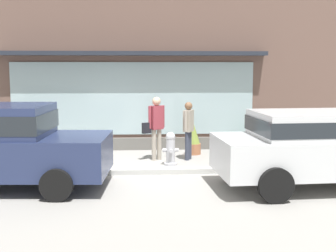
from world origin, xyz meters
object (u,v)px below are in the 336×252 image
object	(u,v)px
potted_plant_window_left	(250,133)
pedestrian_passerby	(188,126)
potted_plant_trailing_edge	(287,141)
fire_hydrant	(171,149)
pedestrian_with_handbag	(156,123)
potted_plant_doorstep	(193,139)
parked_car_silver	(322,144)

from	to	relation	value
potted_plant_window_left	pedestrian_passerby	bearing A→B (deg)	-153.50
pedestrian_passerby	potted_plant_trailing_edge	bearing A→B (deg)	132.67
fire_hydrant	potted_plant_trailing_edge	size ratio (longest dim) A/B	1.34
pedestrian_with_handbag	pedestrian_passerby	bearing A→B (deg)	148.41
pedestrian_passerby	potted_plant_doorstep	bearing A→B (deg)	-170.28
parked_car_silver	potted_plant_trailing_edge	xyz separation A→B (m)	(0.59, 3.97, -0.57)
fire_hydrant	parked_car_silver	bearing A→B (deg)	-39.39
pedestrian_with_handbag	potted_plant_trailing_edge	distance (m)	4.01
pedestrian_with_handbag	potted_plant_trailing_edge	bearing A→B (deg)	162.04
parked_car_silver	potted_plant_doorstep	distance (m)	4.43
pedestrian_passerby	potted_plant_doorstep	distance (m)	0.92
potted_plant_window_left	fire_hydrant	bearing A→B (deg)	-146.34
pedestrian_with_handbag	parked_car_silver	bearing A→B (deg)	105.61
pedestrian_with_handbag	potted_plant_window_left	world-z (taller)	pedestrian_with_handbag
parked_car_silver	fire_hydrant	bearing A→B (deg)	137.33
pedestrian_with_handbag	pedestrian_passerby	size ratio (longest dim) A/B	1.09
potted_plant_window_left	potted_plant_doorstep	distance (m)	1.68
pedestrian_with_handbag	potted_plant_trailing_edge	size ratio (longest dim) A/B	2.67
pedestrian_passerby	potted_plant_window_left	xyz separation A→B (m)	(1.89, 0.94, -0.34)
parked_car_silver	potted_plant_window_left	xyz separation A→B (m)	(-0.51, 4.00, -0.34)
pedestrian_with_handbag	fire_hydrant	bearing A→B (deg)	86.11
potted_plant_trailing_edge	pedestrian_with_handbag	bearing A→B (deg)	-166.77
fire_hydrant	potted_plant_window_left	size ratio (longest dim) A/B	0.72
fire_hydrant	pedestrian_with_handbag	xyz separation A→B (m)	(-0.35, 0.67, 0.57)
fire_hydrant	potted_plant_window_left	distance (m)	2.90
potted_plant_window_left	potted_plant_trailing_edge	distance (m)	1.12
fire_hydrant	pedestrian_passerby	world-z (taller)	pedestrian_passerby
parked_car_silver	potted_plant_trailing_edge	world-z (taller)	parked_car_silver
parked_car_silver	potted_plant_doorstep	size ratio (longest dim) A/B	4.89
potted_plant_window_left	potted_plant_doorstep	size ratio (longest dim) A/B	1.26
potted_plant_window_left	potted_plant_doorstep	bearing A→B (deg)	-174.07
parked_car_silver	potted_plant_trailing_edge	size ratio (longest dim) A/B	7.21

